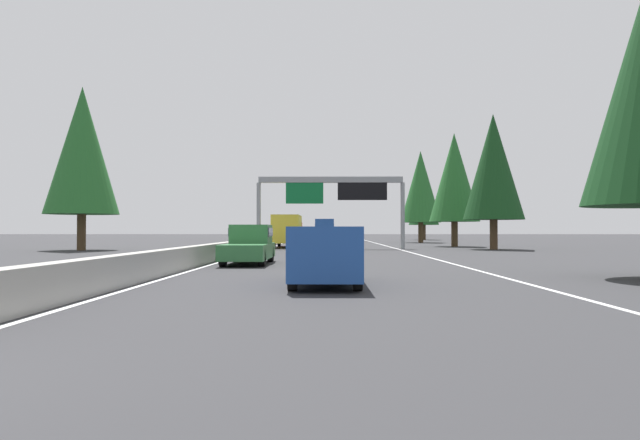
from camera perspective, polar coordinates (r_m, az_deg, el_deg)
name	(u,v)px	position (r m, az deg, el deg)	size (l,w,h in m)	color
ground_plane	(279,244)	(65.28, -4.17, -2.42)	(320.00, 320.00, 0.00)	#2D2D30
median_barrier	(288,238)	(85.23, -3.21, -1.79)	(180.00, 0.56, 0.90)	#9E9B93
shoulder_stripe_right	(372,242)	(75.27, 5.27, -2.23)	(160.00, 0.16, 0.01)	silver
shoulder_stripe_median	(287,242)	(75.22, -3.32, -2.24)	(160.00, 0.16, 0.01)	silver
sign_gantry_overhead	(333,191)	(48.51, 1.28, 2.88)	(0.50, 12.68, 6.16)	gray
minivan_mid_right	(325,252)	(16.61, 0.53, -3.26)	(5.00, 1.95, 1.69)	#1E4793
pickup_distant_b	(249,244)	(27.27, -7.10, -2.45)	(5.60, 2.00, 1.86)	#2D6B38
box_truck_mid_left	(288,230)	(52.74, -3.26, -1.01)	(8.50, 2.40, 2.95)	gold
sedan_far_left	(328,234)	(132.09, 0.76, -1.42)	(4.40, 1.80, 1.47)	silver
sedan_mid_center	(322,243)	(39.79, 0.19, -2.34)	(4.40, 1.80, 1.47)	maroon
bus_far_center	(325,229)	(80.86, 0.47, -0.94)	(11.50, 2.55, 3.10)	#1E4793
sedan_near_right	(341,234)	(133.22, 2.16, -1.42)	(4.40, 1.80, 1.47)	maroon
oncoming_near	(248,237)	(61.21, -7.26, -1.66)	(5.60, 2.00, 1.86)	white
conifer_right_near	(493,167)	(49.09, 17.02, 5.13)	(4.94, 4.94, 11.23)	#4C3823
conifer_right_mid	(454,177)	(56.62, 13.34, 4.18)	(4.86, 4.86, 11.04)	#4C3823
conifer_right_far	(421,187)	(73.77, 10.08, 3.30)	(5.17, 5.17, 11.75)	#4C3823
conifer_right_distant	(424,198)	(95.11, 10.38, 2.14)	(4.94, 4.94, 11.23)	#4C3823
conifer_left_near	(82,151)	(49.01, -22.80, 6.45)	(5.72, 5.72, 13.01)	#4C3823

